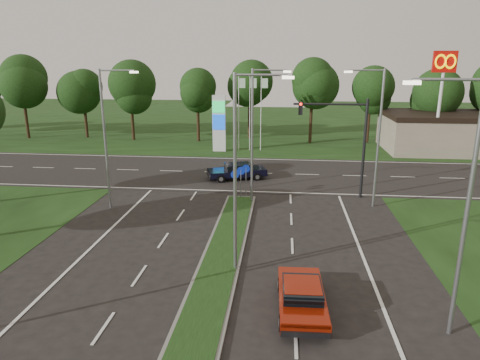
# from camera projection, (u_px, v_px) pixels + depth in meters

# --- Properties ---
(ground) EXTENTS (160.00, 160.00, 0.00)m
(ground) POSITION_uv_depth(u_px,v_px,m) (192.00, 352.00, 14.36)
(ground) COLOR black
(ground) RESTS_ON ground
(verge_far) EXTENTS (160.00, 50.00, 0.02)m
(verge_far) POSITION_uv_depth(u_px,v_px,m) (265.00, 123.00, 67.06)
(verge_far) COLOR black
(verge_far) RESTS_ON ground
(cross_road) EXTENTS (160.00, 12.00, 0.02)m
(cross_road) POSITION_uv_depth(u_px,v_px,m) (249.00, 173.00, 37.36)
(cross_road) COLOR black
(cross_road) RESTS_ON ground
(median_kerb) EXTENTS (2.00, 26.00, 0.12)m
(median_kerb) POSITION_uv_depth(u_px,v_px,m) (211.00, 290.00, 18.18)
(median_kerb) COLOR slate
(median_kerb) RESTS_ON ground
(commercial_building) EXTENTS (16.00, 9.00, 4.00)m
(commercial_building) POSITION_uv_depth(u_px,v_px,m) (461.00, 133.00, 46.15)
(commercial_building) COLOR gray
(commercial_building) RESTS_ON ground
(streetlight_median_near) EXTENTS (2.53, 0.22, 9.00)m
(streetlight_median_near) POSITION_uv_depth(u_px,v_px,m) (240.00, 165.00, 18.65)
(streetlight_median_near) COLOR gray
(streetlight_median_near) RESTS_ON ground
(streetlight_median_far) EXTENTS (2.53, 0.22, 9.00)m
(streetlight_median_far) POSITION_uv_depth(u_px,v_px,m) (255.00, 130.00, 28.23)
(streetlight_median_far) COLOR gray
(streetlight_median_far) RESTS_ON ground
(streetlight_left_far) EXTENTS (2.53, 0.22, 9.00)m
(streetlight_left_far) POSITION_uv_depth(u_px,v_px,m) (108.00, 132.00, 27.23)
(streetlight_left_far) COLOR gray
(streetlight_left_far) RESTS_ON ground
(streetlight_right_far) EXTENTS (2.53, 0.22, 9.00)m
(streetlight_right_far) POSITION_uv_depth(u_px,v_px,m) (376.00, 132.00, 27.46)
(streetlight_right_far) COLOR gray
(streetlight_right_far) RESTS_ON ground
(streetlight_right_near) EXTENTS (2.53, 0.22, 9.00)m
(streetlight_right_near) POSITION_uv_depth(u_px,v_px,m) (463.00, 199.00, 14.05)
(streetlight_right_near) COLOR gray
(streetlight_right_near) RESTS_ON ground
(traffic_signal) EXTENTS (5.10, 0.42, 7.00)m
(traffic_signal) POSITION_uv_depth(u_px,v_px,m) (346.00, 133.00, 29.65)
(traffic_signal) COLOR black
(traffic_signal) RESTS_ON ground
(median_signs) EXTENTS (1.16, 1.76, 2.38)m
(median_signs) POSITION_uv_depth(u_px,v_px,m) (241.00, 177.00, 29.61)
(median_signs) COLOR gray
(median_signs) RESTS_ON ground
(gas_pylon) EXTENTS (5.80, 1.26, 8.00)m
(gas_pylon) POSITION_uv_depth(u_px,v_px,m) (221.00, 122.00, 45.54)
(gas_pylon) COLOR silver
(gas_pylon) RESTS_ON ground
(mcdonalds_sign) EXTENTS (2.20, 0.47, 10.40)m
(mcdonalds_sign) POSITION_uv_depth(u_px,v_px,m) (443.00, 77.00, 41.08)
(mcdonalds_sign) COLOR silver
(mcdonalds_sign) RESTS_ON ground
(treeline_far) EXTENTS (6.00, 6.00, 9.90)m
(treeline_far) POSITION_uv_depth(u_px,v_px,m) (261.00, 84.00, 50.78)
(treeline_far) COLOR black
(treeline_far) RESTS_ON ground
(red_sedan) EXTENTS (1.89, 4.34, 1.18)m
(red_sedan) POSITION_uv_depth(u_px,v_px,m) (302.00, 296.00, 16.62)
(red_sedan) COLOR maroon
(red_sedan) RESTS_ON ground
(navy_sedan) EXTENTS (5.06, 3.30, 1.29)m
(navy_sedan) POSITION_uv_depth(u_px,v_px,m) (237.00, 171.00, 35.32)
(navy_sedan) COLOR black
(navy_sedan) RESTS_ON ground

